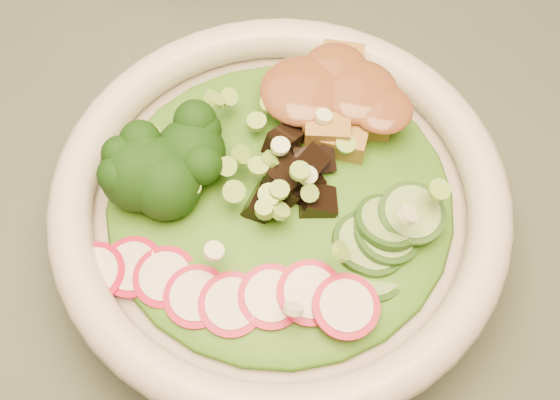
# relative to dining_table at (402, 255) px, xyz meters

# --- Properties ---
(dining_table) EXTENTS (1.20, 0.80, 0.75)m
(dining_table) POSITION_rel_dining_table_xyz_m (0.00, 0.00, 0.00)
(dining_table) COLOR black
(dining_table) RESTS_ON ground
(salad_bowl) EXTENTS (0.27, 0.27, 0.07)m
(salad_bowl) POSITION_rel_dining_table_xyz_m (-0.09, -0.06, 0.15)
(salad_bowl) COLOR beige
(salad_bowl) RESTS_ON dining_table
(lettuce_bed) EXTENTS (0.20, 0.20, 0.02)m
(lettuce_bed) POSITION_rel_dining_table_xyz_m (-0.09, -0.06, 0.17)
(lettuce_bed) COLOR #1E5912
(lettuce_bed) RESTS_ON salad_bowl
(broccoli_florets) EXTENTS (0.10, 0.09, 0.04)m
(broccoli_florets) POSITION_rel_dining_table_xyz_m (-0.15, -0.05, 0.19)
(broccoli_florets) COLOR black
(broccoli_florets) RESTS_ON salad_bowl
(radish_slices) EXTENTS (0.12, 0.07, 0.02)m
(radish_slices) POSITION_rel_dining_table_xyz_m (-0.10, -0.13, 0.18)
(radish_slices) COLOR #A90D2F
(radish_slices) RESTS_ON salad_bowl
(cucumber_slices) EXTENTS (0.09, 0.09, 0.04)m
(cucumber_slices) POSITION_rel_dining_table_xyz_m (-0.02, -0.08, 0.19)
(cucumber_slices) COLOR #8EC26B
(cucumber_slices) RESTS_ON salad_bowl
(mushroom_heap) EXTENTS (0.09, 0.09, 0.04)m
(mushroom_heap) POSITION_rel_dining_table_xyz_m (-0.09, -0.05, 0.19)
(mushroom_heap) COLOR black
(mushroom_heap) RESTS_ON salad_bowl
(tofu_cubes) EXTENTS (0.10, 0.09, 0.04)m
(tofu_cubes) POSITION_rel_dining_table_xyz_m (-0.07, -0.00, 0.19)
(tofu_cubes) COLOR olive
(tofu_cubes) RESTS_ON salad_bowl
(peanut_sauce) EXTENTS (0.07, 0.06, 0.02)m
(peanut_sauce) POSITION_rel_dining_table_xyz_m (-0.07, -0.00, 0.20)
(peanut_sauce) COLOR brown
(peanut_sauce) RESTS_ON tofu_cubes
(scallion_garnish) EXTENTS (0.19, 0.19, 0.02)m
(scallion_garnish) POSITION_rel_dining_table_xyz_m (-0.09, -0.06, 0.20)
(scallion_garnish) COLOR #78B33F
(scallion_garnish) RESTS_ON salad_bowl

